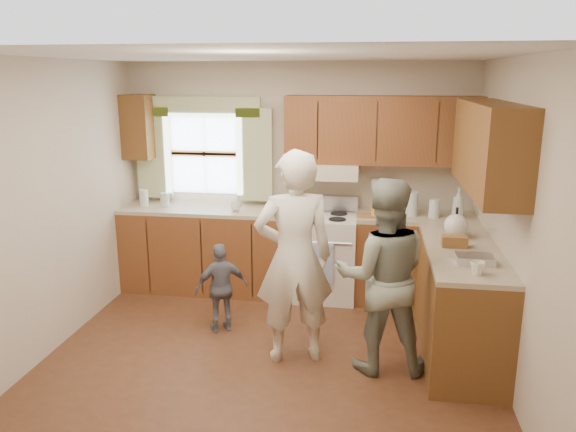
% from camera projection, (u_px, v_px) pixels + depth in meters
% --- Properties ---
extents(room, '(3.80, 3.80, 3.80)m').
position_uv_depth(room, '(268.00, 216.00, 4.55)').
color(room, '#482A16').
rests_on(room, ground).
extents(kitchen_fixtures, '(3.80, 2.25, 2.15)m').
position_uv_depth(kitchen_fixtures, '(349.00, 232.00, 5.59)').
color(kitchen_fixtures, '#4F2710').
rests_on(kitchen_fixtures, ground).
extents(stove, '(0.76, 0.67, 1.07)m').
position_uv_depth(stove, '(321.00, 255.00, 6.07)').
color(stove, silver).
rests_on(stove, ground).
extents(woman_left, '(0.75, 0.60, 1.80)m').
position_uv_depth(woman_left, '(294.00, 258.00, 4.61)').
color(woman_left, silver).
rests_on(woman_left, ground).
extents(woman_right, '(0.83, 0.68, 1.59)m').
position_uv_depth(woman_right, '(382.00, 276.00, 4.47)').
color(woman_right, '#2A412D').
rests_on(woman_right, ground).
extents(child, '(0.54, 0.43, 0.86)m').
position_uv_depth(child, '(222.00, 288.00, 5.24)').
color(child, slate).
rests_on(child, ground).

